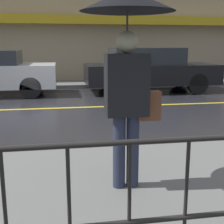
# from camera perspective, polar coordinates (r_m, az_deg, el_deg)

# --- Properties ---
(ground_plane) EXTENTS (80.00, 80.00, 0.00)m
(ground_plane) POSITION_cam_1_polar(r_m,az_deg,el_deg) (8.26, -9.17, 0.72)
(ground_plane) COLOR black
(sidewalk_near) EXTENTS (28.00, 3.03, 0.13)m
(sidewalk_near) POSITION_cam_1_polar(r_m,az_deg,el_deg) (3.35, -8.25, -15.76)
(sidewalk_near) COLOR #60605E
(sidewalk_near) RESTS_ON ground_plane
(sidewalk_far) EXTENTS (28.00, 1.67, 0.13)m
(sidewalk_far) POSITION_cam_1_polar(r_m,az_deg,el_deg) (12.65, -9.39, 5.00)
(sidewalk_far) COLOR #60605E
(sidewalk_far) RESTS_ON ground_plane
(lane_marking) EXTENTS (25.20, 0.12, 0.01)m
(lane_marking) POSITION_cam_1_polar(r_m,az_deg,el_deg) (8.26, -9.17, 0.74)
(lane_marking) COLOR gold
(lane_marking) RESTS_ON ground_plane
(building_storefront) EXTENTS (28.00, 0.85, 6.55)m
(building_storefront) POSITION_cam_1_polar(r_m,az_deg,el_deg) (13.61, -9.91, 18.88)
(building_storefront) COLOR gray
(building_storefront) RESTS_ON ground_plane
(railing_foreground) EXTENTS (12.00, 0.04, 0.96)m
(railing_foreground) POSITION_cam_1_polar(r_m,az_deg,el_deg) (1.92, -7.86, -15.70)
(railing_foreground) COLOR black
(railing_foreground) RESTS_ON sidewalk_near
(pedestrian) EXTENTS (0.93, 0.93, 2.02)m
(pedestrian) POSITION_cam_1_polar(r_m,az_deg,el_deg) (3.14, 2.89, 13.00)
(pedestrian) COLOR #23283D
(pedestrian) RESTS_ON sidewalk_near
(car_black) EXTENTS (4.51, 1.91, 1.52)m
(car_black) POSITION_cam_1_polar(r_m,az_deg,el_deg) (11.04, 6.75, 7.75)
(car_black) COLOR black
(car_black) RESTS_ON ground_plane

